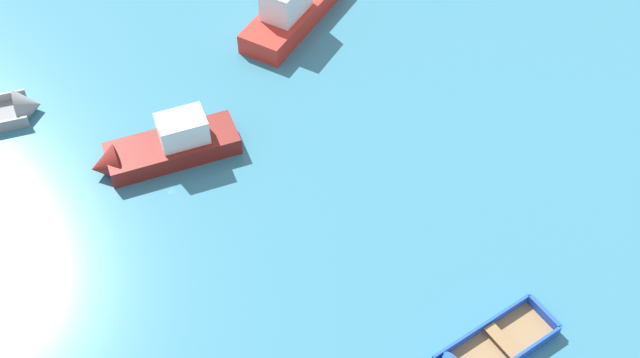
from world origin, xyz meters
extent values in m
cone|color=gray|center=(-10.44, 28.19, 0.26)|extent=(1.14, 1.60, 1.45)
cube|color=maroon|center=(-5.06, 25.40, 0.35)|extent=(4.90, 2.79, 0.70)
cone|color=maroon|center=(-7.39, 24.77, 0.38)|extent=(1.25, 1.57, 1.37)
cube|color=white|center=(-4.62, 25.53, 1.18)|extent=(1.92, 1.57, 0.98)
cube|color=black|center=(-5.33, 25.33, 1.38)|extent=(0.42, 1.11, 0.43)
cube|color=#99754C|center=(4.48, 16.65, 0.05)|extent=(3.77, 2.79, 0.11)
cube|color=blue|center=(4.17, 17.24, 0.22)|extent=(3.36, 1.84, 0.43)
cube|color=blue|center=(6.14, 17.53, 0.22)|extent=(0.73, 1.22, 0.43)
cube|color=#937047|center=(4.65, 16.74, 0.30)|extent=(0.90, 1.24, 0.03)
cube|color=red|center=(-0.15, 32.54, 0.43)|extent=(4.83, 5.75, 0.86)
camera|label=1|loc=(-1.85, 5.74, 21.13)|focal=44.90mm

